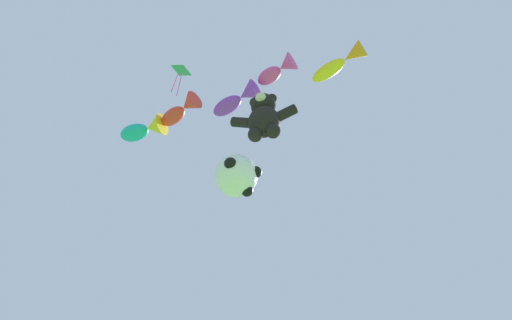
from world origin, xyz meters
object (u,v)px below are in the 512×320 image
object	(u,v)px
fish_kite_goldfin	(341,62)
fish_kite_violet	(237,100)
soccer_ball_kite	(237,176)
diamond_kite	(180,73)
teddy_bear_kite	(264,116)
fish_kite_teal	(145,130)
fish_kite_crimson	(181,110)
fish_kite_magenta	(278,70)

from	to	relation	value
fish_kite_goldfin	fish_kite_violet	world-z (taller)	fish_kite_violet
soccer_ball_kite	diamond_kite	world-z (taller)	diamond_kite
teddy_bear_kite	diamond_kite	distance (m)	6.09
soccer_ball_kite	diamond_kite	xyz separation A→B (m)	(-2.69, 0.53, 6.79)
fish_kite_goldfin	fish_kite_teal	xyz separation A→B (m)	(-7.72, 1.25, 0.56)
fish_kite_crimson	fish_kite_magenta	bearing A→B (deg)	-12.68
fish_kite_magenta	fish_kite_teal	bearing A→B (deg)	167.18
soccer_ball_kite	fish_kite_goldfin	world-z (taller)	fish_kite_goldfin
fish_kite_goldfin	fish_kite_magenta	bearing A→B (deg)	-179.09
fish_kite_crimson	diamond_kite	bearing A→B (deg)	-74.92
teddy_bear_kite	fish_kite_crimson	world-z (taller)	fish_kite_crimson
fish_kite_teal	diamond_kite	world-z (taller)	diamond_kite
fish_kite_magenta	fish_kite_violet	size ratio (longest dim) A/B	0.78
fish_kite_teal	fish_kite_goldfin	bearing A→B (deg)	-9.22
fish_kite_goldfin	diamond_kite	world-z (taller)	diamond_kite
soccer_ball_kite	diamond_kite	bearing A→B (deg)	168.77
diamond_kite	teddy_bear_kite	bearing A→B (deg)	-11.63
teddy_bear_kite	diamond_kite	xyz separation A→B (m)	(-3.33, 0.68, 5.06)
soccer_ball_kite	fish_kite_violet	bearing A→B (deg)	114.36
fish_kite_crimson	fish_kite_teal	xyz separation A→B (m)	(-1.68, 0.39, -0.18)
fish_kite_goldfin	fish_kite_crimson	xyz separation A→B (m)	(-6.05, 0.86, 0.73)
teddy_bear_kite	fish_kite_goldfin	world-z (taller)	fish_kite_goldfin
teddy_bear_kite	fish_kite_violet	world-z (taller)	fish_kite_violet
soccer_ball_kite	fish_kite_crimson	world-z (taller)	fish_kite_crimson
fish_kite_violet	fish_kite_crimson	xyz separation A→B (m)	(-2.38, 0.31, 0.67)
fish_kite_crimson	diamond_kite	xyz separation A→B (m)	(0.30, -1.11, 0.77)
fish_kite_violet	fish_kite_crimson	size ratio (longest dim) A/B	1.01
soccer_ball_kite	fish_kite_teal	size ratio (longest dim) A/B	0.52
fish_kite_violet	fish_kite_teal	size ratio (longest dim) A/B	1.01
fish_kite_crimson	diamond_kite	distance (m)	1.39
fish_kite_magenta	diamond_kite	size ratio (longest dim) A/B	0.69
soccer_ball_kite	diamond_kite	size ratio (longest dim) A/B	0.45
soccer_ball_kite	teddy_bear_kite	bearing A→B (deg)	-13.31
fish_kite_violet	fish_kite_teal	distance (m)	4.15
fish_kite_goldfin	fish_kite_magenta	world-z (taller)	fish_kite_magenta
fish_kite_goldfin	fish_kite_crimson	bearing A→B (deg)	171.88
soccer_ball_kite	fish_kite_goldfin	xyz separation A→B (m)	(3.06, 0.78, 5.28)
fish_kite_goldfin	fish_kite_teal	distance (m)	7.84
fish_kite_violet	fish_kite_crimson	bearing A→B (deg)	172.55
fish_kite_magenta	fish_kite_crimson	xyz separation A→B (m)	(-3.98, 0.90, 0.35)
teddy_bear_kite	soccer_ball_kite	size ratio (longest dim) A/B	1.68
soccer_ball_kite	fish_kite_magenta	xyz separation A→B (m)	(0.99, 0.75, 5.67)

